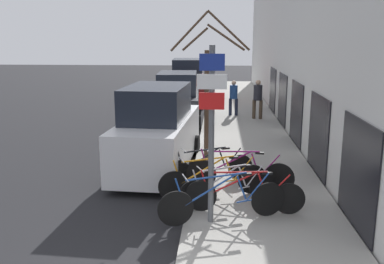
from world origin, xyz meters
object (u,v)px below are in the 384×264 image
(bicycle_5, at_px, (210,168))
(parked_car_2, at_px, (188,83))
(street_tree, at_px, (208,94))
(bicycle_3, at_px, (214,180))
(bicycle_4, at_px, (239,174))
(pedestrian_near, at_px, (234,95))
(bicycle_2, at_px, (229,187))
(parked_car_1, at_px, (178,101))
(bicycle_0, at_px, (223,201))
(bicycle_1, at_px, (245,194))
(signpost, at_px, (211,127))
(pedestrian_far, at_px, (258,96))
(parked_car_0, at_px, (158,132))

(bicycle_5, relative_size, parked_car_2, 0.44)
(street_tree, bearing_deg, parked_car_2, 96.66)
(bicycle_3, xyz_separation_m, bicycle_5, (-0.11, 0.96, -0.02))
(bicycle_4, bearing_deg, pedestrian_near, 6.39)
(bicycle_4, height_order, street_tree, street_tree)
(bicycle_2, relative_size, parked_car_1, 0.44)
(bicycle_0, relative_size, bicycle_5, 1.16)
(bicycle_1, bearing_deg, bicycle_5, 24.28)
(bicycle_4, distance_m, pedestrian_near, 9.76)
(signpost, bearing_deg, pedestrian_near, 86.03)
(bicycle_2, xyz_separation_m, bicycle_5, (-0.43, 1.32, 0.01))
(signpost, relative_size, pedestrian_far, 1.99)
(bicycle_0, bearing_deg, street_tree, -12.17)
(bicycle_2, relative_size, bicycle_3, 0.87)
(signpost, xyz_separation_m, bicycle_5, (-0.07, 2.24, -1.48))
(parked_car_0, bearing_deg, signpost, -63.77)
(bicycle_3, relative_size, street_tree, 0.57)
(bicycle_5, xyz_separation_m, parked_car_0, (-1.47, 1.51, 0.54))
(bicycle_4, bearing_deg, bicycle_2, 168.96)
(bicycle_3, height_order, bicycle_4, bicycle_4)
(bicycle_0, relative_size, bicycle_4, 0.99)
(parked_car_2, bearing_deg, bicycle_5, -86.59)
(bicycle_2, bearing_deg, parked_car_1, -9.82)
(signpost, bearing_deg, bicycle_2, 68.68)
(parked_car_2, distance_m, pedestrian_near, 5.20)
(bicycle_1, bearing_deg, bicycle_3, 39.40)
(bicycle_4, xyz_separation_m, parked_car_2, (-2.23, 14.36, 0.53))
(pedestrian_far, xyz_separation_m, street_tree, (-1.98, -6.93, 1.01))
(bicycle_2, bearing_deg, street_tree, -11.39)
(parked_car_1, xyz_separation_m, street_tree, (1.41, -6.20, 1.13))
(parked_car_0, bearing_deg, parked_car_2, 94.33)
(bicycle_3, distance_m, parked_car_1, 8.86)
(bicycle_0, xyz_separation_m, bicycle_4, (0.39, 1.68, 0.01))
(parked_car_1, xyz_separation_m, parked_car_2, (-0.03, 6.10, 0.10))
(bicycle_1, relative_size, parked_car_1, 0.52)
(bicycle_2, height_order, pedestrian_far, pedestrian_far)
(bicycle_5, height_order, pedestrian_near, pedestrian_near)
(parked_car_1, bearing_deg, pedestrian_near, 29.42)
(bicycle_3, distance_m, pedestrian_near, 10.22)
(parked_car_1, bearing_deg, bicycle_1, -79.18)
(pedestrian_far, bearing_deg, bicycle_2, 95.34)
(bicycle_1, relative_size, parked_car_0, 0.49)
(bicycle_4, distance_m, pedestrian_far, 9.09)
(bicycle_1, bearing_deg, parked_car_0, 35.47)
(bicycle_4, distance_m, bicycle_5, 0.87)
(bicycle_5, distance_m, pedestrian_near, 9.28)
(signpost, relative_size, parked_car_1, 0.72)
(bicycle_2, distance_m, parked_car_2, 15.29)
(bicycle_4, xyz_separation_m, pedestrian_far, (1.18, 9.00, 0.56))
(bicycle_3, xyz_separation_m, pedestrian_far, (1.77, 9.43, 0.57))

